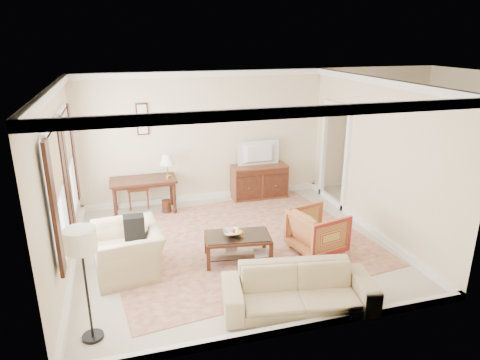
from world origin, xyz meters
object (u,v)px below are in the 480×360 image
sideboard (259,181)px  sofa (299,283)px  tv (260,146)px  striped_armchair (318,229)px  coffee_table (238,241)px  club_armchair (128,243)px  writing_desk (143,184)px

sideboard → sofa: sofa is taller
tv → striped_armchair: (0.14, -2.76, -0.82)m
coffee_table → club_armchair: (-1.77, 0.11, 0.16)m
striped_armchair → club_armchair: size_ratio=0.72×
coffee_table → sideboard: bearing=64.7°
sideboard → striped_armchair: bearing=-87.0°
tv → writing_desk: bearing=3.2°
coffee_table → sofa: 1.60m
sideboard → tv: (0.00, -0.02, 0.85)m
sofa → coffee_table: bearing=115.4°
club_armchair → tv: bearing=124.0°
coffee_table → club_armchair: bearing=176.4°
sideboard → coffee_table: size_ratio=1.10×
sideboard → coffee_table: sideboard is taller
club_armchair → coffee_table: bearing=80.3°
sideboard → club_armchair: bearing=-139.6°
sofa → writing_desk: bearing=123.2°
club_armchair → sofa: bearing=47.1°
writing_desk → sofa: sofa is taller
club_armchair → sofa: 2.76m
club_armchair → sofa: (2.21, -1.65, -0.10)m
sideboard → sofa: size_ratio=0.61×
tv → club_armchair: tv is taller
writing_desk → coffee_table: (1.35, -2.53, -0.29)m
writing_desk → sideboard: (2.63, 0.17, -0.24)m
sideboard → striped_armchair: size_ratio=1.51×
coffee_table → club_armchair: club_armchair is taller
tv → sideboard: bearing=-90.0°
tv → club_armchair: (-3.04, -2.57, -0.74)m
writing_desk → club_armchair: bearing=-99.8°
sideboard → tv: size_ratio=1.38×
tv → striped_armchair: tv is taller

